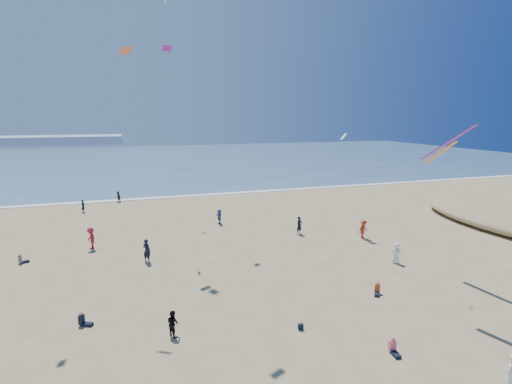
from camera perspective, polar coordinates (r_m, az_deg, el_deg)
name	(u,v)px	position (r m, az deg, el deg)	size (l,w,h in m)	color
ocean	(143,161)	(107.80, -15.83, 4.35)	(220.00, 100.00, 0.06)	#476B84
surf_line	(161,198)	(58.42, -13.42, -0.79)	(220.00, 1.20, 0.08)	white
standing_flyers	(225,254)	(31.77, -4.40, -8.82)	(35.21, 51.72, 1.94)	black
seated_group	(240,319)	(23.36, -2.29, -17.66)	(24.64, 29.27, 0.84)	white
navy_bag	(301,327)	(23.24, 6.40, -18.59)	(0.28, 0.18, 0.34)	black
kites_aloft	(334,67)	(28.71, 11.02, 17.10)	(40.94, 40.07, 23.69)	pink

